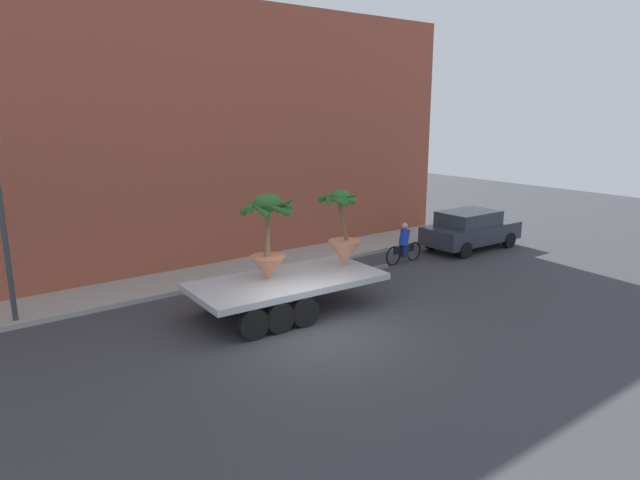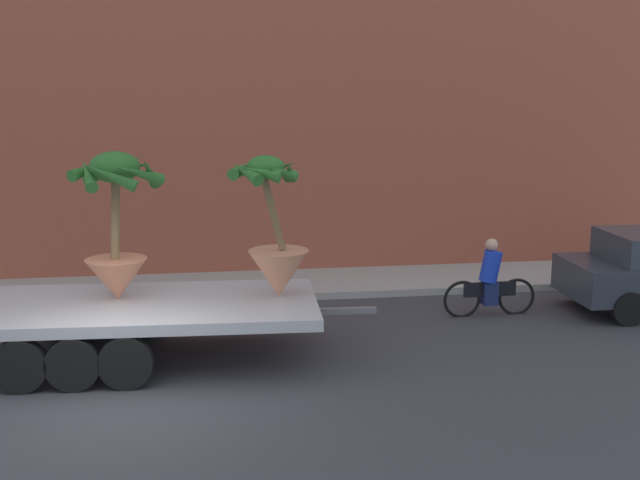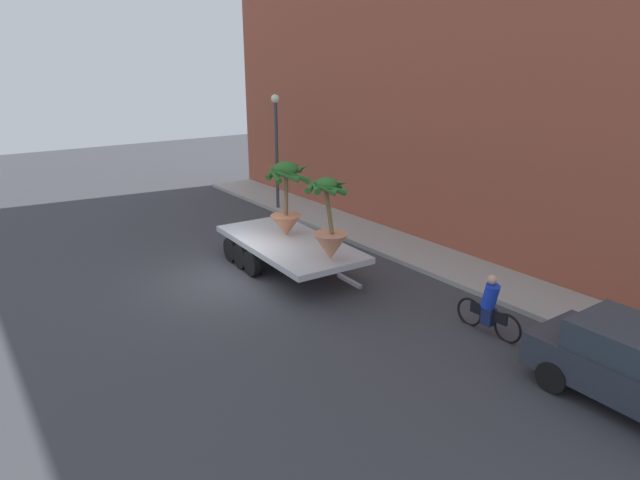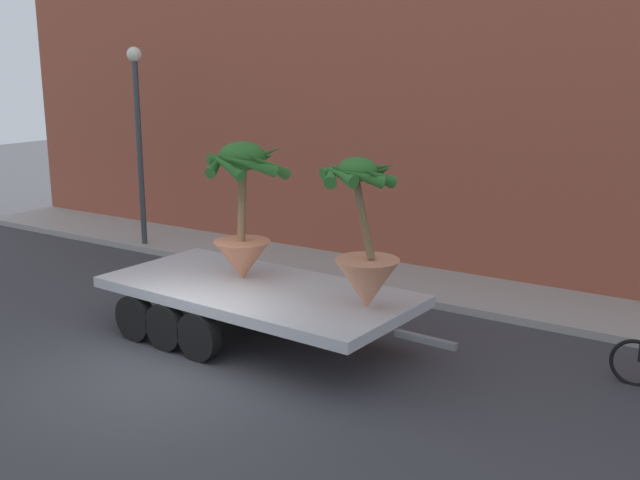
{
  "view_description": "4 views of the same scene",
  "coord_description": "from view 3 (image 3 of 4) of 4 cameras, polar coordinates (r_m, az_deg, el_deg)",
  "views": [
    {
      "loc": [
        -7.9,
        -10.48,
        5.57
      ],
      "look_at": [
        1.46,
        1.78,
        1.92
      ],
      "focal_mm": 31.09,
      "sensor_mm": 36.0,
      "label": 1
    },
    {
      "loc": [
        1.26,
        -10.79,
        4.45
      ],
      "look_at": [
        3.21,
        2.39,
        1.79
      ],
      "focal_mm": 44.96,
      "sensor_mm": 36.0,
      "label": 2
    },
    {
      "loc": [
        13.81,
        -6.76,
        6.29
      ],
      "look_at": [
        2.07,
        1.76,
        1.47
      ],
      "focal_mm": 30.35,
      "sensor_mm": 36.0,
      "label": 3
    },
    {
      "loc": [
        7.88,
        -7.81,
        4.73
      ],
      "look_at": [
        1.21,
        2.42,
        1.77
      ],
      "focal_mm": 42.42,
      "sensor_mm": 36.0,
      "label": 4
    }
  ],
  "objects": [
    {
      "name": "sidewalk",
      "position": [
        19.87,
        6.63,
        0.02
      ],
      "size": [
        24.0,
        2.2,
        0.15
      ],
      "primitive_type": "cube",
      "color": "#A39E99",
      "rests_on": "ground"
    },
    {
      "name": "potted_palm_middle",
      "position": [
        14.96,
        1.0,
        1.32
      ],
      "size": [
        1.31,
        1.18,
        2.31
      ],
      "color": "tan",
      "rests_on": "flatbed_trailer"
    },
    {
      "name": "potted_palm_rear",
      "position": [
        16.98,
        -3.56,
        4.22
      ],
      "size": [
        1.52,
        1.49,
        2.39
      ],
      "color": "#C17251",
      "rests_on": "flatbed_trailer"
    },
    {
      "name": "ground_plane",
      "position": [
        16.61,
        -9.17,
        -4.13
      ],
      "size": [
        60.0,
        60.0,
        0.0
      ],
      "primitive_type": "plane",
      "color": "#38383D"
    },
    {
      "name": "building_facade",
      "position": [
        20.13,
        10.8,
        13.37
      ],
      "size": [
        24.0,
        1.2,
        9.29
      ],
      "primitive_type": "cube",
      "color": "#9E4C38",
      "rests_on": "ground"
    },
    {
      "name": "flatbed_trailer",
      "position": [
        17.09,
        -3.68,
        -0.53
      ],
      "size": [
        6.44,
        2.82,
        0.98
      ],
      "color": "#B7BABF",
      "rests_on": "ground"
    },
    {
      "name": "street_lamp",
      "position": [
        23.35,
        -4.64,
        10.79
      ],
      "size": [
        0.36,
        0.36,
        4.83
      ],
      "color": "#383D42",
      "rests_on": "sidewalk"
    },
    {
      "name": "cyclist",
      "position": [
        13.67,
        17.4,
        -6.81
      ],
      "size": [
        1.84,
        0.35,
        1.54
      ],
      "color": "black",
      "rests_on": "ground"
    }
  ]
}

